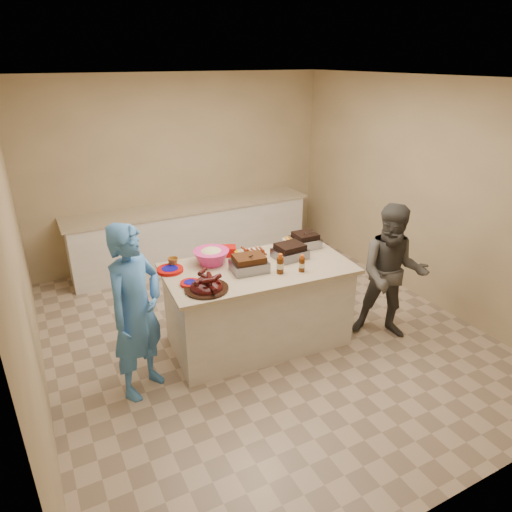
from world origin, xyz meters
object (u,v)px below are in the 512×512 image
roasting_pan (305,247)px  plastic_cup (173,267)px  bbq_bottle_b (302,271)px  rib_platter (207,290)px  guest_blue (145,387)px  island (258,341)px  coleslaw_bowl (212,264)px  mustard_bottle (237,260)px  bbq_bottle_a (280,273)px  guest_gray (384,334)px

roasting_pan → plastic_cup: (-1.49, 0.17, 0.00)m
bbq_bottle_b → rib_platter: bearing=175.7°
roasting_pan → bbq_bottle_b: 0.66m
bbq_bottle_b → guest_blue: 1.88m
rib_platter → roasting_pan: (1.38, 0.46, 0.00)m
plastic_cup → guest_blue: 1.20m
island → bbq_bottle_b: (0.33, -0.30, 0.91)m
plastic_cup → rib_platter: bearing=-79.5°
coleslaw_bowl → mustard_bottle: coleslaw_bowl is taller
coleslaw_bowl → bbq_bottle_a: 0.73m
coleslaw_bowl → guest_gray: (1.73, -0.82, -0.91)m
bbq_bottle_a → guest_blue: 1.69m
island → guest_gray: size_ratio=1.26×
rib_platter → bbq_bottle_b: (0.99, -0.07, 0.00)m
bbq_bottle_a → mustard_bottle: bearing=116.2°
coleslaw_bowl → guest_gray: bearing=-25.2°
roasting_pan → bbq_bottle_a: 0.76m
roasting_pan → guest_blue: size_ratio=0.17×
island → guest_blue: bearing=-167.8°
island → bbq_bottle_a: bearing=-58.4°
bbq_bottle_b → plastic_cup: 1.31m
rib_platter → mustard_bottle: 0.72m
mustard_bottle → guest_gray: bearing=-28.5°
roasting_pan → plastic_cup: size_ratio=2.66×
rib_platter → bbq_bottle_b: bbq_bottle_b is taller
mustard_bottle → guest_blue: mustard_bottle is taller
roasting_pan → plastic_cup: 1.50m
island → guest_gray: (1.34, -0.53, 0.00)m
roasting_pan → bbq_bottle_b: size_ratio=1.57×
bbq_bottle_b → plastic_cup: bearing=147.7°
island → bbq_bottle_b: bearing=-37.8°
rib_platter → guest_blue: rib_platter is taller
roasting_pan → bbq_bottle_a: (-0.60, -0.47, 0.00)m
plastic_cup → guest_blue: bearing=-132.4°
rib_platter → coleslaw_bowl: (0.26, 0.51, -0.00)m
bbq_bottle_a → island: bearing=117.4°
roasting_pan → island: bearing=-159.6°
roasting_pan → rib_platter: bearing=-159.1°
mustard_bottle → roasting_pan: bearing=-1.9°
bbq_bottle_a → mustard_bottle: 0.55m
coleslaw_bowl → bbq_bottle_b: 0.94m
rib_platter → guest_gray: bearing=-8.7°
guest_gray → roasting_pan: bearing=167.0°
bbq_bottle_b → mustard_bottle: bearing=129.1°
bbq_bottle_a → bbq_bottle_b: bbq_bottle_a is taller
roasting_pan → plastic_cup: bearing=176.1°
coleslaw_bowl → bbq_bottle_a: (0.52, -0.52, 0.00)m
island → mustard_bottle: mustard_bottle is taller
plastic_cup → guest_gray: bearing=-23.8°
island → rib_platter: bearing=-156.9°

